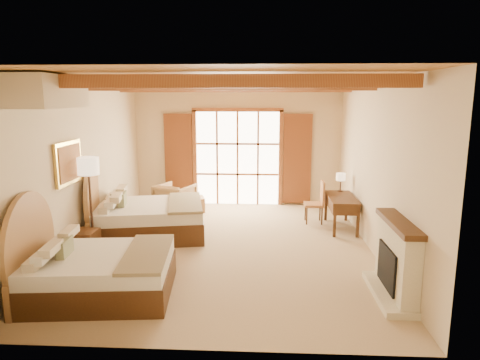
# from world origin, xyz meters

# --- Properties ---
(floor) EXTENTS (7.00, 7.00, 0.00)m
(floor) POSITION_xyz_m (0.00, 0.00, 0.00)
(floor) COLOR tan
(floor) RESTS_ON ground
(wall_back) EXTENTS (5.50, 0.00, 5.50)m
(wall_back) POSITION_xyz_m (0.00, 3.50, 1.60)
(wall_back) COLOR beige
(wall_back) RESTS_ON ground
(wall_left) EXTENTS (0.00, 7.00, 7.00)m
(wall_left) POSITION_xyz_m (-2.75, 0.00, 1.60)
(wall_left) COLOR beige
(wall_left) RESTS_ON ground
(wall_right) EXTENTS (0.00, 7.00, 7.00)m
(wall_right) POSITION_xyz_m (2.75, 0.00, 1.60)
(wall_right) COLOR beige
(wall_right) RESTS_ON ground
(ceiling) EXTENTS (7.00, 7.00, 0.00)m
(ceiling) POSITION_xyz_m (0.00, 0.00, 3.20)
(ceiling) COLOR #B17A35
(ceiling) RESTS_ON ground
(ceiling_beams) EXTENTS (5.39, 4.60, 0.18)m
(ceiling_beams) POSITION_xyz_m (0.00, 0.00, 3.08)
(ceiling_beams) COLOR #9C6231
(ceiling_beams) RESTS_ON ceiling
(french_doors) EXTENTS (3.95, 0.08, 2.60)m
(french_doors) POSITION_xyz_m (0.00, 3.44, 1.25)
(french_doors) COLOR white
(french_doors) RESTS_ON ground
(fireplace) EXTENTS (0.46, 1.40, 1.16)m
(fireplace) POSITION_xyz_m (2.60, -2.00, 0.51)
(fireplace) COLOR beige
(fireplace) RESTS_ON ground
(painting) EXTENTS (0.06, 0.95, 0.75)m
(painting) POSITION_xyz_m (-2.70, -0.75, 1.75)
(painting) COLOR gold
(painting) RESTS_ON wall_left
(canopy_valance) EXTENTS (0.70, 1.40, 0.45)m
(canopy_valance) POSITION_xyz_m (-2.40, -2.00, 2.95)
(canopy_valance) COLOR beige
(canopy_valance) RESTS_ON ceiling
(bed_near) EXTENTS (2.20, 1.75, 1.36)m
(bed_near) POSITION_xyz_m (-1.86, -2.16, 0.41)
(bed_near) COLOR #492912
(bed_near) RESTS_ON floor
(bed_far) EXTENTS (2.55, 2.08, 1.49)m
(bed_far) POSITION_xyz_m (-1.88, 0.61, 0.45)
(bed_far) COLOR #492912
(bed_far) RESTS_ON floor
(nightstand) EXTENTS (0.48, 0.48, 0.55)m
(nightstand) POSITION_xyz_m (-2.50, -0.84, 0.27)
(nightstand) COLOR #492912
(nightstand) RESTS_ON floor
(floor_lamp) EXTENTS (0.38, 0.38, 1.81)m
(floor_lamp) POSITION_xyz_m (-2.50, -0.42, 1.54)
(floor_lamp) COLOR #3C281E
(floor_lamp) RESTS_ON floor
(armchair) EXTENTS (1.09, 1.10, 0.77)m
(armchair) POSITION_xyz_m (-1.48, 2.30, 0.39)
(armchair) COLOR #A47B4A
(armchair) RESTS_ON floor
(ottoman) EXTENTS (0.62, 0.62, 0.36)m
(ottoman) POSITION_xyz_m (-1.07, 2.61, 0.18)
(ottoman) COLOR #9D6B43
(ottoman) RESTS_ON floor
(desk) EXTENTS (0.59, 1.34, 0.72)m
(desk) POSITION_xyz_m (2.42, 1.33, 0.39)
(desk) COLOR #492912
(desk) RESTS_ON floor
(desk_chair) EXTENTS (0.43, 0.43, 0.98)m
(desk_chair) POSITION_xyz_m (1.89, 1.75, 0.30)
(desk_chair) COLOR #AA734A
(desk_chair) RESTS_ON floor
(desk_lamp) EXTENTS (0.21, 0.21, 0.43)m
(desk_lamp) POSITION_xyz_m (2.49, 1.89, 1.04)
(desk_lamp) COLOR #3C281E
(desk_lamp) RESTS_ON desk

